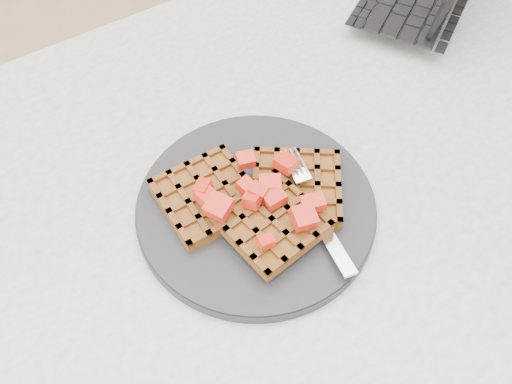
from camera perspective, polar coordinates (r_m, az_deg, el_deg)
ground at (r=1.38m, az=1.36°, el=-17.96°), size 4.00×4.00×0.00m
table at (r=0.79m, az=2.25°, el=-4.45°), size 1.20×0.80×0.75m
plate at (r=0.67m, az=0.00°, el=-1.56°), size 0.28×0.28×0.02m
waffles at (r=0.65m, az=0.19°, el=-0.86°), size 0.22×0.18×0.03m
strawberry_pile at (r=0.63m, az=-0.00°, el=0.72°), size 0.15×0.15×0.02m
fork at (r=0.66m, az=5.58°, el=-1.45°), size 0.06×0.18×0.02m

